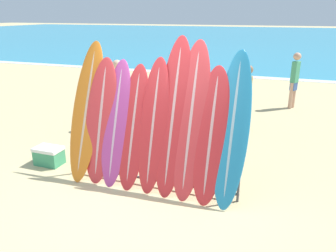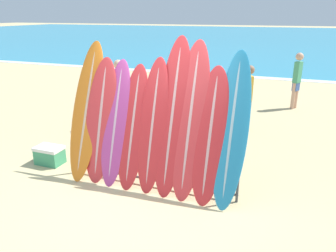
% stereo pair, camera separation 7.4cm
% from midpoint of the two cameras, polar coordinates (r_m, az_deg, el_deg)
% --- Properties ---
extents(ground_plane, '(160.00, 160.00, 0.00)m').
position_cam_midpoint_polar(ground_plane, '(5.37, -4.46, -12.38)').
color(ground_plane, tan).
extents(ocean_water, '(120.00, 60.00, 0.01)m').
position_cam_midpoint_polar(ocean_water, '(44.80, 18.53, 14.55)').
color(ocean_water, teal).
rests_on(ocean_water, ground_plane).
extents(surfboard_rack, '(2.93, 0.04, 0.81)m').
position_cam_midpoint_polar(surfboard_rack, '(5.49, -2.56, -6.32)').
color(surfboard_rack, '#47474C').
rests_on(surfboard_rack, ground_plane).
extents(surfboard_slot_0, '(0.55, 1.00, 2.34)m').
position_cam_midpoint_polar(surfboard_slot_0, '(5.92, -13.62, 2.62)').
color(surfboard_slot_0, orange).
rests_on(surfboard_slot_0, ground_plane).
extents(surfboard_slot_1, '(0.59, 0.73, 2.10)m').
position_cam_midpoint_polar(surfboard_slot_1, '(5.73, -11.27, 0.94)').
color(surfboard_slot_1, red).
rests_on(surfboard_slot_1, ground_plane).
extents(surfboard_slot_2, '(0.49, 0.80, 2.08)m').
position_cam_midpoint_polar(surfboard_slot_2, '(5.59, -8.71, 0.52)').
color(surfboard_slot_2, '#B23D8E').
rests_on(surfboard_slot_2, ground_plane).
extents(surfboard_slot_3, '(0.50, 0.78, 2.01)m').
position_cam_midpoint_polar(surfboard_slot_3, '(5.45, -5.71, -0.18)').
color(surfboard_slot_3, red).
rests_on(surfboard_slot_3, ground_plane).
extents(surfboard_slot_4, '(0.49, 0.78, 2.15)m').
position_cam_midpoint_polar(surfboard_slot_4, '(5.29, -2.23, 0.07)').
color(surfboard_slot_4, red).
rests_on(surfboard_slot_4, ground_plane).
extents(surfboard_slot_5, '(0.54, 0.94, 2.48)m').
position_cam_midpoint_polar(surfboard_slot_5, '(5.20, 1.21, 1.65)').
color(surfboard_slot_5, red).
rests_on(surfboard_slot_5, ground_plane).
extents(surfboard_slot_6, '(0.54, 0.94, 2.42)m').
position_cam_midpoint_polar(surfboard_slot_6, '(5.11, 4.34, 0.99)').
color(surfboard_slot_6, red).
rests_on(surfboard_slot_6, ground_plane).
extents(surfboard_slot_7, '(0.54, 0.84, 2.05)m').
position_cam_midpoint_polar(surfboard_slot_7, '(5.03, 7.79, -1.66)').
color(surfboard_slot_7, red).
rests_on(surfboard_slot_7, ground_plane).
extents(surfboard_slot_8, '(0.50, 0.96, 2.29)m').
position_cam_midpoint_polar(surfboard_slot_8, '(4.99, 11.44, -0.60)').
color(surfboard_slot_8, teal).
rests_on(surfboard_slot_8, ground_plane).
extents(person_near_water, '(0.23, 0.28, 1.62)m').
position_cam_midpoint_polar(person_near_water, '(8.29, 14.01, 5.18)').
color(person_near_water, '#846047').
rests_on(person_near_water, ground_plane).
extents(person_mid_beach, '(0.25, 0.29, 1.70)m').
position_cam_midpoint_polar(person_mid_beach, '(10.69, 21.71, 7.66)').
color(person_mid_beach, tan).
rests_on(person_mid_beach, ground_plane).
extents(person_far_left, '(0.23, 0.29, 1.73)m').
position_cam_midpoint_polar(person_far_left, '(8.30, -8.17, 5.98)').
color(person_far_left, beige).
rests_on(person_far_left, ground_plane).
extents(person_far_right, '(0.30, 0.25, 1.79)m').
position_cam_midpoint_polar(person_far_right, '(14.46, 2.59, 11.82)').
color(person_far_right, '#A87A5B').
rests_on(person_far_right, ground_plane).
extents(cooler_box, '(0.53, 0.36, 0.35)m').
position_cam_midpoint_polar(cooler_box, '(6.79, -19.63, -4.78)').
color(cooler_box, '#389366').
rests_on(cooler_box, ground_plane).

